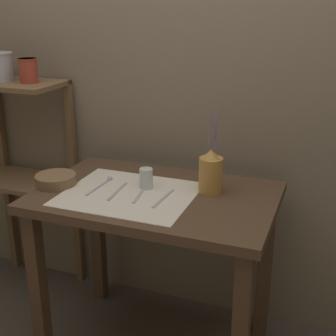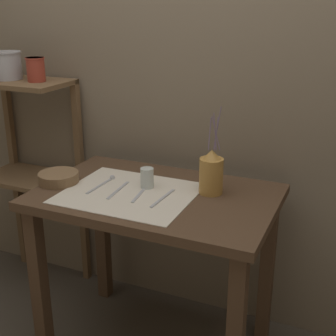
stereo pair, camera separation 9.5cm
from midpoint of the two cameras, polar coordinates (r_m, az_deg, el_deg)
stone_wall_back at (r=2.26m, az=4.40°, el=10.35°), size 7.00×0.06×2.40m
wooden_table at (r=2.04m, az=-0.14°, el=-6.60°), size 1.01×0.65×0.80m
wooden_shelf_unit at (r=2.63m, az=-15.22°, el=2.52°), size 0.50×0.31×1.19m
linen_cloth at (r=1.98m, az=-3.36°, el=-3.07°), size 0.54×0.46×0.00m
pitcher_with_flowers at (r=1.96m, az=6.68°, el=-0.63°), size 0.10×0.10×0.37m
wooden_bowl at (r=2.13m, az=-11.96°, el=-1.17°), size 0.18×0.18×0.05m
glass_tumbler_near at (r=2.02m, az=-1.22°, el=-1.22°), size 0.06×0.06×0.09m
spoon_inner at (r=2.10m, az=-6.13°, el=-1.58°), size 0.03×0.21×0.02m
knife_center at (r=2.00m, az=-4.75°, el=-2.71°), size 0.03×0.20×0.00m
fork_outer at (r=1.97m, az=-1.98°, el=-3.08°), size 0.04×0.20×0.00m
fork_inner at (r=1.92m, az=0.76°, el=-3.71°), size 0.02×0.20×0.00m
metal_pot_large at (r=2.56m, az=-18.06°, el=11.89°), size 0.16×0.16×0.14m
metal_pot_small at (r=2.44m, az=-14.74°, el=11.62°), size 0.09×0.09×0.12m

